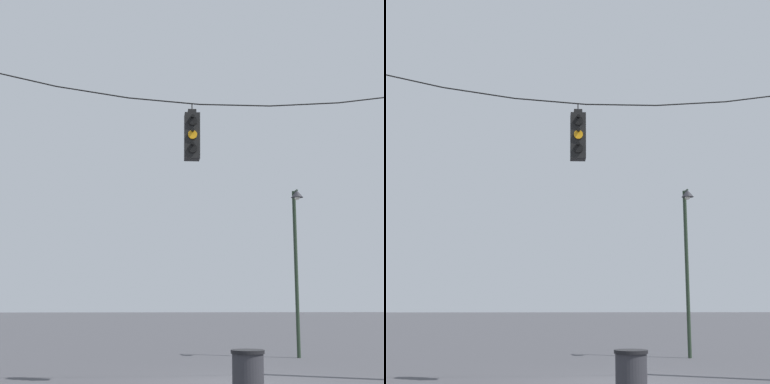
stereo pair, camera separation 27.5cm
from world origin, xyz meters
TOP-DOWN VIEW (x-y plane):
  - span_wire at (0.00, -0.00)m, footprint 11.31×0.03m
  - traffic_light_over_intersection at (-0.98, -0.01)m, footprint 0.34×0.46m
  - street_lamp at (2.88, 6.28)m, footprint 0.40×0.69m
  - trash_bin at (-0.18, -2.34)m, footprint 0.59×0.59m

SIDE VIEW (x-z plane):
  - trash_bin at x=-0.18m, z-range 0.00..0.94m
  - street_lamp at x=2.88m, z-range 0.93..6.35m
  - traffic_light_over_intersection at x=-0.98m, z-range 4.76..6.06m
  - span_wire at x=0.00m, z-range 6.03..6.75m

